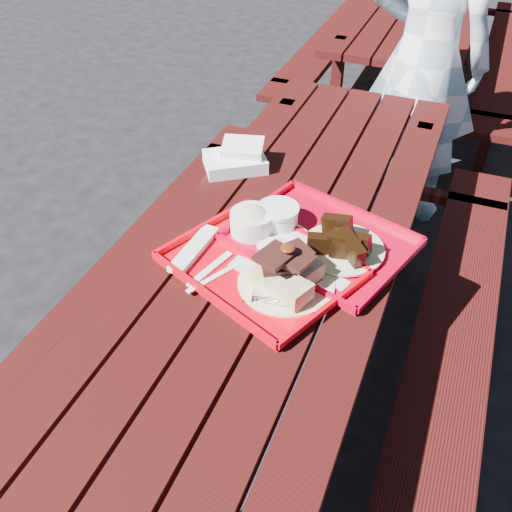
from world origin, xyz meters
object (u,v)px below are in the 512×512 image
at_px(picnic_table_far, 419,26).
at_px(person, 425,59).
at_px(near_tray, 266,256).
at_px(far_tray, 317,238).
at_px(picnic_table_near, 273,290).

xyz_separation_m(picnic_table_far, person, (0.20, -1.31, 0.26)).
relative_size(near_tray, far_tray, 1.03).
height_order(picnic_table_far, far_tray, far_tray).
bearing_deg(person, picnic_table_near, 93.38).
xyz_separation_m(far_tray, person, (0.08, 1.44, 0.05)).
bearing_deg(near_tray, picnic_table_near, 96.84).
bearing_deg(person, near_tray, 94.31).
height_order(picnic_table_near, far_tray, far_tray).
bearing_deg(picnic_table_far, far_tray, -87.55).
bearing_deg(picnic_table_near, near_tray, -83.16).
height_order(picnic_table_far, person, person).
bearing_deg(person, picnic_table_far, -70.27).
distance_m(picnic_table_near, picnic_table_far, 2.80).
bearing_deg(far_tray, picnic_table_far, 92.45).
bearing_deg(near_tray, picnic_table_far, 90.24).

